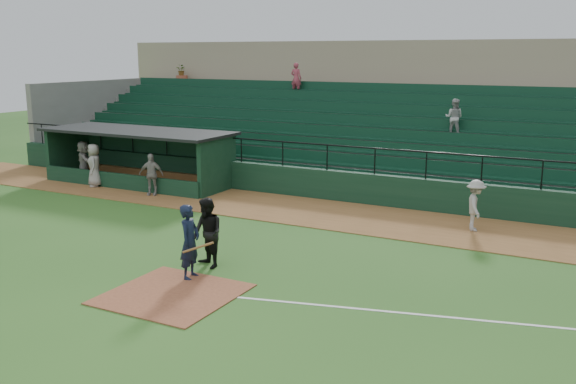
% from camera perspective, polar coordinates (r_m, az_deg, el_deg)
% --- Properties ---
extents(ground, '(90.00, 90.00, 0.00)m').
position_cam_1_polar(ground, '(16.70, -8.14, -7.95)').
color(ground, '#2B5A1D').
rests_on(ground, ground).
extents(warning_track, '(40.00, 4.00, 0.03)m').
position_cam_1_polar(warning_track, '(23.33, 3.45, -1.94)').
color(warning_track, brown).
rests_on(warning_track, ground).
extents(home_plate_dirt, '(3.00, 3.00, 0.03)m').
position_cam_1_polar(home_plate_dirt, '(15.96, -10.27, -8.95)').
color(home_plate_dirt, brown).
rests_on(home_plate_dirt, ground).
extents(foul_line, '(17.49, 4.44, 0.01)m').
position_cam_1_polar(foul_line, '(15.01, 21.04, -11.05)').
color(foul_line, white).
rests_on(foul_line, ground).
extents(stadium_structure, '(38.00, 13.08, 6.40)m').
position_cam_1_polar(stadium_structure, '(30.72, 10.10, 5.68)').
color(stadium_structure, '#10321F').
rests_on(stadium_structure, ground).
extents(dugout, '(8.90, 3.20, 2.42)m').
position_cam_1_polar(dugout, '(29.58, -12.68, 3.42)').
color(dugout, '#10321F').
rests_on(dugout, ground).
extents(batter_at_plate, '(1.09, 0.79, 1.97)m').
position_cam_1_polar(batter_at_plate, '(16.68, -8.76, -4.43)').
color(batter_at_plate, black).
rests_on(batter_at_plate, ground).
extents(umpire, '(1.17, 1.08, 1.92)m').
position_cam_1_polar(umpire, '(17.50, -7.21, -3.66)').
color(umpire, black).
rests_on(umpire, ground).
extents(runner, '(0.94, 1.23, 1.69)m').
position_cam_1_polar(runner, '(21.74, 16.39, -1.15)').
color(runner, '#A6A19B').
rests_on(runner, warning_track).
extents(dugout_player_a, '(1.09, 0.78, 1.72)m').
position_cam_1_polar(dugout_player_a, '(26.71, -12.12, 1.55)').
color(dugout_player_a, gray).
rests_on(dugout_player_a, warning_track).
extents(dugout_player_b, '(1.05, 1.08, 1.87)m').
position_cam_1_polar(dugout_player_b, '(29.07, -16.91, 2.30)').
color(dugout_player_b, '#9B9791').
rests_on(dugout_player_b, warning_track).
extents(dugout_player_c, '(1.73, 1.40, 1.85)m').
position_cam_1_polar(dugout_player_c, '(30.38, -17.75, 2.64)').
color(dugout_player_c, '#9E9893').
rests_on(dugout_player_c, warning_track).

